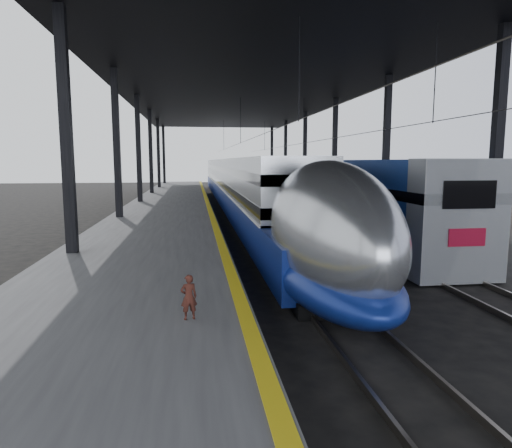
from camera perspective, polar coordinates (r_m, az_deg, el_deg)
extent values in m
plane|color=black|center=(11.77, 0.92, -12.37)|extent=(160.00, 160.00, 0.00)
cube|color=#4C4C4F|center=(31.18, -11.05, 1.13)|extent=(6.00, 80.00, 1.00)
cube|color=yellow|center=(31.09, -5.92, 2.15)|extent=(0.30, 80.00, 0.01)
cube|color=slate|center=(31.32, -2.27, 0.52)|extent=(0.08, 80.00, 0.16)
cube|color=slate|center=(31.48, 0.34, 0.57)|extent=(0.08, 80.00, 0.16)
cube|color=slate|center=(32.17, 6.63, 0.67)|extent=(0.08, 80.00, 0.16)
cube|color=slate|center=(32.56, 9.09, 0.71)|extent=(0.08, 80.00, 0.16)
cube|color=black|center=(16.45, -22.55, 8.76)|extent=(0.35, 0.35, 9.00)
cube|color=black|center=(19.51, 27.86, 8.22)|extent=(0.35, 0.35, 9.00)
cube|color=black|center=(26.25, -16.98, 8.45)|extent=(0.35, 0.35, 9.00)
cube|color=black|center=(28.27, 15.94, 8.42)|extent=(0.35, 0.35, 9.00)
cube|color=black|center=(36.16, -14.45, 8.28)|extent=(0.35, 0.35, 9.00)
cube|color=black|center=(37.65, 9.79, 8.39)|extent=(0.35, 0.35, 9.00)
cube|color=black|center=(46.11, -13.01, 8.18)|extent=(0.35, 0.35, 9.00)
cube|color=black|center=(47.29, 6.12, 8.32)|extent=(0.35, 0.35, 9.00)
cube|color=black|center=(56.07, -12.08, 8.11)|extent=(0.35, 0.35, 9.00)
cube|color=black|center=(57.05, 3.69, 8.26)|extent=(0.35, 0.35, 9.00)
cube|color=black|center=(66.05, -11.44, 8.06)|extent=(0.35, 0.35, 9.00)
cube|color=black|center=(66.88, 1.98, 8.21)|extent=(0.35, 0.35, 9.00)
cube|color=black|center=(31.56, -1.19, 17.30)|extent=(18.00, 75.00, 0.45)
cylinder|color=slate|center=(31.17, -0.98, 10.48)|extent=(0.03, 74.00, 0.03)
cylinder|color=slate|center=(32.15, 8.05, 10.32)|extent=(0.03, 74.00, 0.03)
cube|color=#A9ABB0|center=(43.93, -2.95, 5.49)|extent=(2.87, 57.00, 3.95)
cube|color=navy|center=(42.51, -2.77, 3.75)|extent=(2.95, 62.00, 1.53)
cube|color=silver|center=(43.95, -2.95, 4.91)|extent=(2.97, 57.00, 0.10)
cube|color=black|center=(43.90, -2.96, 6.98)|extent=(2.91, 57.00, 0.42)
cube|color=black|center=(43.93, -2.95, 5.49)|extent=(2.91, 57.00, 0.42)
ellipsoid|color=#A9ABB0|center=(12.93, 8.85, -0.89)|extent=(2.87, 8.40, 3.95)
ellipsoid|color=navy|center=(13.15, 8.74, -5.79)|extent=(2.95, 8.40, 1.68)
ellipsoid|color=black|center=(10.38, 13.02, 1.28)|extent=(1.48, 2.20, 0.89)
cube|color=black|center=(13.35, 8.67, -9.08)|extent=(2.17, 2.60, 0.40)
cube|color=black|center=(34.66, -1.61, 1.43)|extent=(2.17, 2.60, 0.40)
cube|color=navy|center=(24.12, 13.37, 3.00)|extent=(2.96, 18.00, 4.02)
cube|color=#999DA1|center=(16.60, 23.81, 0.43)|extent=(3.02, 1.20, 4.08)
cube|color=black|center=(16.00, 25.14, 3.34)|extent=(1.80, 0.06, 0.90)
cube|color=maroon|center=(16.15, 24.86, -1.53)|extent=(1.27, 0.06, 0.58)
cube|color=#999DA1|center=(42.37, 4.10, 5.19)|extent=(2.96, 18.00, 4.02)
cube|color=#999DA1|center=(61.07, 0.43, 6.01)|extent=(2.96, 18.00, 4.02)
cube|color=black|center=(18.98, 19.71, -4.44)|extent=(2.33, 2.40, 0.36)
cube|color=black|center=(39.58, 4.96, 2.18)|extent=(2.33, 2.40, 0.36)
imported|color=#441E16|center=(9.07, -8.41, -9.01)|extent=(0.37, 0.28, 0.90)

